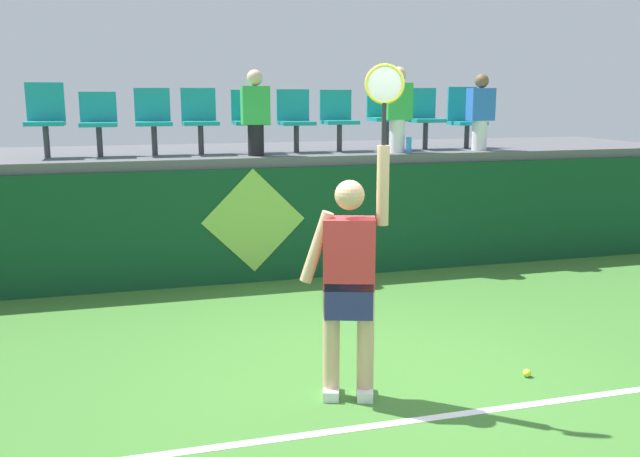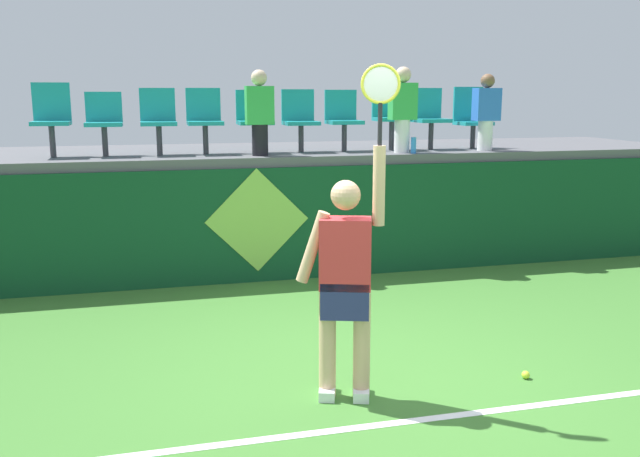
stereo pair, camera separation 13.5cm
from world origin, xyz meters
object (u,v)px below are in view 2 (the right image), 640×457
at_px(stadium_chair_0, 51,116).
at_px(stadium_chair_8, 429,115).
at_px(stadium_chair_2, 158,118).
at_px(stadium_chair_1, 104,119).
at_px(tennis_ball, 526,375).
at_px(stadium_chair_5, 300,117).
at_px(stadium_chair_6, 343,117).
at_px(spectator_1, 486,111).
at_px(stadium_chair_3, 204,117).
at_px(spectator_2, 260,111).
at_px(stadium_chair_9, 471,116).
at_px(stadium_chair_7, 390,115).
at_px(water_bottle, 413,145).
at_px(tennis_player, 346,278).
at_px(stadium_chair_4, 254,117).
at_px(spectator_0, 403,108).

xyz_separation_m(stadium_chair_0, stadium_chair_8, (4.92, -0.00, -0.03)).
bearing_deg(stadium_chair_2, stadium_chair_1, -179.54).
distance_m(tennis_ball, stadium_chair_5, 4.76).
relative_size(stadium_chair_6, spectator_1, 0.79).
relative_size(stadium_chair_3, spectator_2, 0.79).
relative_size(tennis_ball, stadium_chair_1, 0.08).
bearing_deg(stadium_chair_9, stadium_chair_3, -179.88).
distance_m(stadium_chair_1, stadium_chair_5, 2.47).
distance_m(tennis_ball, stadium_chair_2, 5.42).
relative_size(stadium_chair_5, stadium_chair_7, 0.98).
xyz_separation_m(stadium_chair_5, stadium_chair_8, (1.84, 0.00, 0.02)).
relative_size(water_bottle, stadium_chair_9, 0.24).
xyz_separation_m(tennis_player, stadium_chair_1, (-1.88, 4.19, 1.03)).
xyz_separation_m(stadium_chair_5, spectator_2, (-0.61, -0.43, 0.09)).
xyz_separation_m(stadium_chair_4, spectator_2, (0.00, -0.43, 0.09)).
bearing_deg(tennis_player, stadium_chair_6, 74.16).
bearing_deg(spectator_1, stadium_chair_5, 169.99).
relative_size(stadium_chair_8, spectator_0, 0.76).
bearing_deg(stadium_chair_6, spectator_0, -34.95).
bearing_deg(stadium_chair_1, spectator_1, -4.98).
distance_m(stadium_chair_7, stadium_chair_8, 0.58).
bearing_deg(stadium_chair_9, spectator_0, -158.53).
relative_size(tennis_ball, stadium_chair_4, 0.08).
height_order(stadium_chair_4, stadium_chair_7, stadium_chair_7).
relative_size(stadium_chair_0, stadium_chair_3, 1.07).
height_order(water_bottle, spectator_1, spectator_1).
bearing_deg(stadium_chair_1, stadium_chair_8, 0.07).
bearing_deg(stadium_chair_6, stadium_chair_0, 179.91).
distance_m(stadium_chair_6, spectator_1, 1.93).
relative_size(stadium_chair_3, stadium_chair_9, 0.98).
xyz_separation_m(water_bottle, stadium_chair_5, (-1.37, 0.62, 0.35)).
height_order(stadium_chair_2, stadium_chair_5, stadium_chair_2).
xyz_separation_m(tennis_player, stadium_chair_7, (1.86, 4.19, 1.06)).
relative_size(stadium_chair_1, stadium_chair_4, 0.97).
bearing_deg(stadium_chair_6, stadium_chair_7, -0.17).
xyz_separation_m(stadium_chair_1, spectator_1, (4.95, -0.43, 0.08)).
height_order(stadium_chair_1, stadium_chair_8, stadium_chair_8).
height_order(stadium_chair_0, stadium_chair_9, stadium_chair_0).
height_order(tennis_ball, stadium_chair_0, stadium_chair_0).
height_order(stadium_chair_5, spectator_2, spectator_2).
bearing_deg(stadium_chair_4, stadium_chair_2, 179.90).
distance_m(stadium_chair_4, stadium_chair_9, 3.08).
distance_m(water_bottle, stadium_chair_2, 3.27).
xyz_separation_m(stadium_chair_0, stadium_chair_9, (5.56, 0.00, -0.05)).
bearing_deg(spectator_0, stadium_chair_5, 159.61).
xyz_separation_m(stadium_chair_1, stadium_chair_3, (1.23, 0.01, 0.02)).
relative_size(tennis_player, stadium_chair_8, 2.98).
height_order(tennis_ball, spectator_1, spectator_1).
xyz_separation_m(stadium_chair_0, stadium_chair_4, (2.47, -0.01, -0.04)).
bearing_deg(stadium_chair_7, tennis_ball, -94.51).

